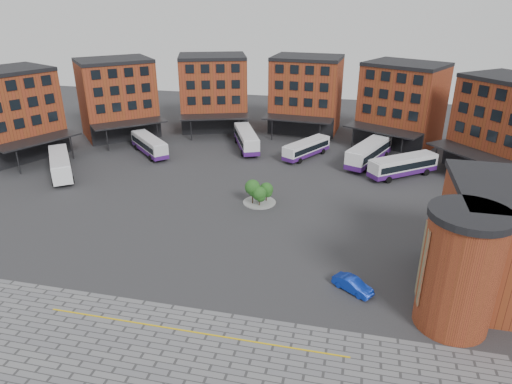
% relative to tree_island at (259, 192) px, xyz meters
% --- Properties ---
extents(ground, '(160.00, 160.00, 0.00)m').
position_rel_tree_island_xyz_m(ground, '(-2.03, -11.62, -1.78)').
color(ground, '#28282B').
rests_on(ground, ground).
extents(yellow_line, '(26.00, 0.15, 0.02)m').
position_rel_tree_island_xyz_m(yellow_line, '(-0.03, -25.62, -1.75)').
color(yellow_line, gold).
rests_on(yellow_line, paving_zone).
extents(main_building, '(94.14, 42.48, 14.60)m').
position_rel_tree_island_xyz_m(main_building, '(-6.81, 26.63, 5.45)').
color(main_building, maroon).
rests_on(main_building, ground).
extents(tree_island, '(4.40, 4.40, 3.44)m').
position_rel_tree_island_xyz_m(tree_island, '(0.00, 0.00, 0.00)').
color(tree_island, gray).
rests_on(tree_island, ground).
extents(bus_a, '(9.23, 11.00, 3.33)m').
position_rel_tree_island_xyz_m(bus_a, '(-31.80, 3.28, 0.19)').
color(bus_a, white).
rests_on(bus_a, ground).
extents(bus_b, '(9.71, 9.52, 3.12)m').
position_rel_tree_island_xyz_m(bus_b, '(-22.95, 15.63, -0.09)').
color(bus_b, silver).
rests_on(bus_b, ground).
extents(bus_c, '(7.29, 12.16, 3.39)m').
position_rel_tree_island_xyz_m(bus_c, '(-7.32, 22.25, 0.06)').
color(bus_c, silver).
rests_on(bus_c, ground).
extents(bus_d, '(7.18, 10.15, 2.91)m').
position_rel_tree_island_xyz_m(bus_d, '(3.74, 20.15, -0.20)').
color(bus_d, white).
rests_on(bus_d, ground).
extents(bus_e, '(7.50, 12.84, 3.57)m').
position_rel_tree_island_xyz_m(bus_e, '(14.06, 19.36, 0.16)').
color(bus_e, white).
rests_on(bus_e, ground).
extents(bus_f, '(10.63, 9.10, 3.22)m').
position_rel_tree_island_xyz_m(bus_f, '(19.12, 14.61, -0.03)').
color(bus_f, white).
rests_on(bus_f, ground).
extents(blue_car, '(4.09, 3.41, 1.32)m').
position_rel_tree_island_xyz_m(blue_car, '(12.79, -16.82, -1.12)').
color(blue_car, '#0D2CAF').
rests_on(blue_car, ground).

